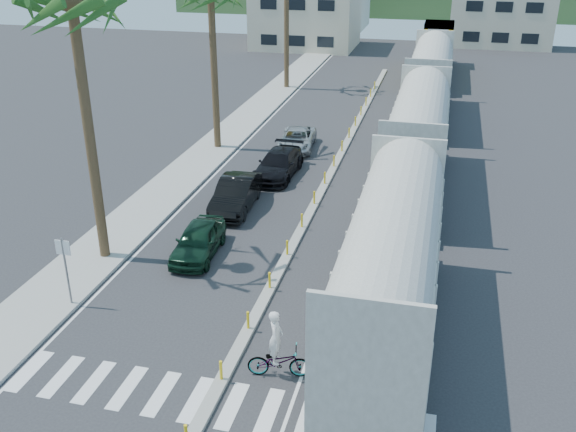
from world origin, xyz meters
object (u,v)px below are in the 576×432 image
Objects in this scene: street_sign at (65,262)px; car_second at (236,194)px; car_lead at (198,240)px; cyclist at (278,356)px.

street_sign is 0.58× the size of car_second.
car_lead is at bearing -93.20° from car_second.
street_sign is at bearing 65.81° from cyclist.
street_sign is 11.24m from car_second.
street_sign is at bearing -126.34° from car_lead.
street_sign reaches higher than cyclist.
cyclist reaches higher than car_second.
car_lead is (3.33, 5.26, -1.23)m from street_sign.
cyclist is (5.67, -12.84, -0.05)m from car_second.
car_second is (0.02, 5.40, 0.09)m from car_lead.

